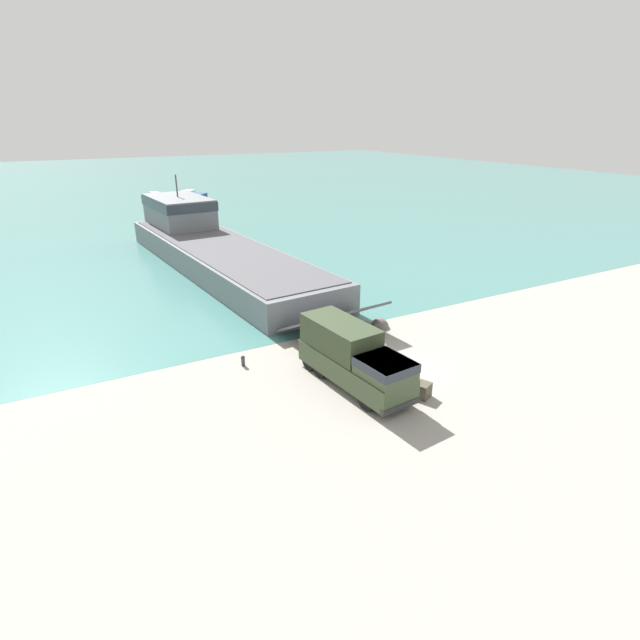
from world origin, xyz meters
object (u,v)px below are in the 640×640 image
Objects in this scene: mooring_bollard at (243,360)px; cargo_crate at (421,390)px; landing_craft at (210,244)px; moored_boat_c at (155,200)px; military_truck at (353,357)px; soldier_on_ramp at (383,354)px; moored_boat_b at (190,197)px.

cargo_crate reaches higher than mooring_bollard.
moored_boat_c is (3.03, 41.54, -1.27)m from landing_craft.
military_truck is 69.73m from moored_boat_c.
moored_boat_b is at bearing 179.35° from soldier_on_ramp.
moored_boat_b is 11.83× the size of mooring_bollard.
military_truck is at bearing -48.06° from mooring_bollard.
soldier_on_ramp is at bearing 90.65° from cargo_crate.
military_truck is at bearing -71.18° from soldier_on_ramp.
cargo_crate is at bearing -48.44° from mooring_bollard.
cargo_crate is (-7.55, -72.85, -0.23)m from moored_boat_b.
mooring_bollard is at bearing -107.36° from landing_craft.
landing_craft is 39.73× the size of cargo_crate.
landing_craft is 21.49× the size of soldier_on_ramp.
moored_boat_b is 66.64m from mooring_bollard.
landing_craft is 42.97m from moored_boat_b.
military_truck reaches higher than soldier_on_ramp.
military_truck is 2.55m from soldier_on_ramp.
mooring_bollard is at bearing 131.56° from cargo_crate.
landing_craft reaches higher than military_truck.
soldier_on_ramp reaches higher than cargo_crate.
moored_boat_c is (3.81, 69.62, -1.00)m from military_truck.
landing_craft is 23.74m from mooring_bollard.
mooring_bollard is at bearing -143.58° from military_truck.
mooring_bollard is at bearing -117.14° from soldier_on_ramp.
moored_boat_b is (9.20, 41.95, -1.32)m from landing_craft.
cargo_crate is at bearing 35.35° from military_truck.
cargo_crate is at bearing -96.27° from moored_boat_c.
cargo_crate is (6.92, -7.81, 0.05)m from mooring_bollard.
moored_boat_b is at bearing 84.09° from cargo_crate.
landing_craft is at bearing -99.35° from moored_boat_c.
soldier_on_ramp is (1.61, -27.52, -0.92)m from landing_craft.
landing_craft is 4.98× the size of moored_boat_b.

